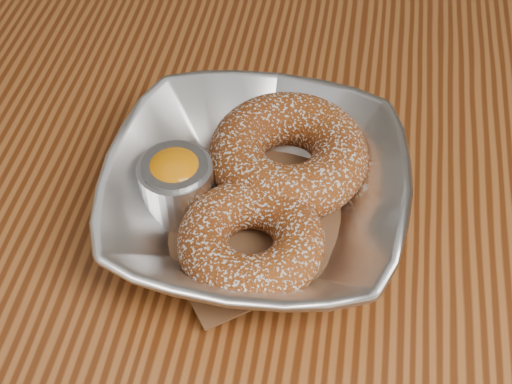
% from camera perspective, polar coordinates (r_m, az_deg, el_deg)
% --- Properties ---
extents(table, '(1.20, 0.80, 0.75)m').
position_cam_1_polar(table, '(0.65, -7.91, -2.51)').
color(table, brown).
rests_on(table, ground_plane).
extents(serving_bowl, '(0.21, 0.21, 0.05)m').
position_cam_1_polar(serving_bowl, '(0.50, 0.00, -0.31)').
color(serving_bowl, silver).
rests_on(serving_bowl, table).
extents(parchment, '(0.20, 0.20, 0.00)m').
position_cam_1_polar(parchment, '(0.51, 0.00, -1.52)').
color(parchment, brown).
rests_on(parchment, table).
extents(donut_back, '(0.15, 0.15, 0.04)m').
position_cam_1_polar(donut_back, '(0.52, 2.59, 3.02)').
color(donut_back, brown).
rests_on(donut_back, parchment).
extents(donut_front, '(0.12, 0.12, 0.03)m').
position_cam_1_polar(donut_front, '(0.47, -0.38, -3.95)').
color(donut_front, brown).
rests_on(donut_front, parchment).
extents(ramekin, '(0.05, 0.05, 0.05)m').
position_cam_1_polar(ramekin, '(0.50, -6.39, 0.77)').
color(ramekin, silver).
rests_on(ramekin, table).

